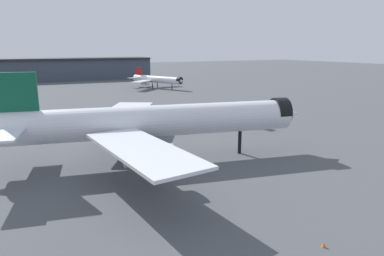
% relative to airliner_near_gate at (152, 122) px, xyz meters
% --- Properties ---
extents(ground, '(900.00, 900.00, 0.00)m').
position_rel_airliner_near_gate_xyz_m(ground, '(-0.24, -3.66, -8.14)').
color(ground, '#4C4F54').
extents(airliner_near_gate, '(65.88, 59.10, 18.47)m').
position_rel_airliner_near_gate_xyz_m(airliner_near_gate, '(0.00, 0.00, 0.00)').
color(airliner_near_gate, silver).
rests_on(airliner_near_gate, ground).
extents(airliner_far_taxiway, '(33.12, 37.00, 11.28)m').
position_rel_airliner_near_gate_xyz_m(airliner_far_taxiway, '(50.87, 119.23, -3.16)').
color(airliner_far_taxiway, silver).
rests_on(airliner_far_taxiway, ground).
extents(terminal_building, '(197.82, 42.63, 27.91)m').
position_rel_airliner_near_gate_xyz_m(terminal_building, '(-26.73, 200.75, -0.17)').
color(terminal_building, '#3D4756').
rests_on(terminal_building, ground).
extents(service_truck_front, '(3.28, 5.79, 3.00)m').
position_rel_airliner_near_gate_xyz_m(service_truck_front, '(38.41, 13.48, -6.55)').
color(service_truck_front, black).
rests_on(service_truck_front, ground).
extents(traffic_cone_near_nose, '(0.52, 0.52, 0.65)m').
position_rel_airliner_near_gate_xyz_m(traffic_cone_near_nose, '(5.54, -38.93, -7.81)').
color(traffic_cone_near_nose, '#F2600C').
rests_on(traffic_cone_near_nose, ground).
extents(traffic_cone_wingtip, '(0.49, 0.49, 0.61)m').
position_rel_airliner_near_gate_xyz_m(traffic_cone_wingtip, '(-19.20, 35.14, -7.83)').
color(traffic_cone_wingtip, '#F2600C').
rests_on(traffic_cone_wingtip, ground).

